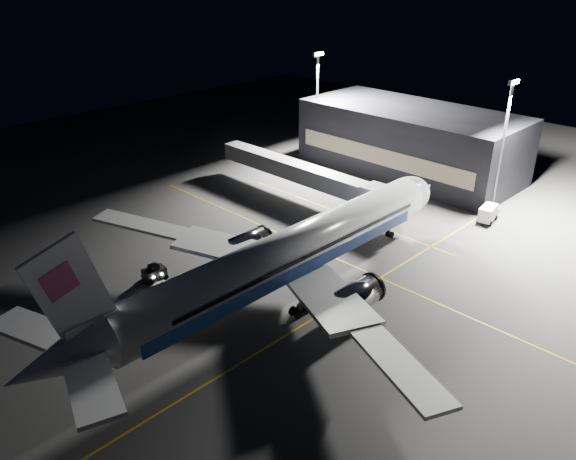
{
  "coord_description": "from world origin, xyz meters",
  "views": [
    {
      "loc": [
        -41.75,
        -40.66,
        36.38
      ],
      "look_at": [
        2.91,
        3.38,
        6.0
      ],
      "focal_mm": 35.0,
      "sensor_mm": 36.0,
      "label": 1
    }
  ],
  "objects_px": {
    "floodlight_mast_south": "(504,135)",
    "safety_cone_b": "(227,281)",
    "safety_cone_c": "(211,296)",
    "floodlight_mast_north": "(317,96)",
    "service_truck": "(489,213)",
    "baggage_tug": "(154,272)",
    "safety_cone_a": "(248,264)",
    "jet_bridge": "(306,174)",
    "airliner": "(285,256)"
  },
  "relations": [
    {
      "from": "airliner",
      "to": "jet_bridge",
      "type": "relative_size",
      "value": 1.79
    },
    {
      "from": "baggage_tug",
      "to": "safety_cone_b",
      "type": "xyz_separation_m",
      "value": [
        5.69,
        -7.27,
        -0.64
      ]
    },
    {
      "from": "floodlight_mast_north",
      "to": "baggage_tug",
      "type": "height_order",
      "value": "floodlight_mast_north"
    },
    {
      "from": "jet_bridge",
      "to": "floodlight_mast_north",
      "type": "height_order",
      "value": "floodlight_mast_north"
    },
    {
      "from": "airliner",
      "to": "service_truck",
      "type": "xyz_separation_m",
      "value": [
        36.85,
        -7.49,
        -3.82
      ]
    },
    {
      "from": "safety_cone_c",
      "to": "safety_cone_b",
      "type": "bearing_deg",
      "value": 21.52
    },
    {
      "from": "airliner",
      "to": "floodlight_mast_north",
      "type": "relative_size",
      "value": 2.97
    },
    {
      "from": "safety_cone_b",
      "to": "safety_cone_c",
      "type": "distance_m",
      "value": 3.83
    },
    {
      "from": "floodlight_mast_south",
      "to": "baggage_tug",
      "type": "bearing_deg",
      "value": 158.11
    },
    {
      "from": "safety_cone_b",
      "to": "jet_bridge",
      "type": "bearing_deg",
      "value": 22.97
    },
    {
      "from": "floodlight_mast_south",
      "to": "safety_cone_c",
      "type": "height_order",
      "value": "floodlight_mast_south"
    },
    {
      "from": "baggage_tug",
      "to": "safety_cone_b",
      "type": "relative_size",
      "value": 5.33
    },
    {
      "from": "safety_cone_c",
      "to": "jet_bridge",
      "type": "bearing_deg",
      "value": 22.8
    },
    {
      "from": "airliner",
      "to": "jet_bridge",
      "type": "bearing_deg",
      "value": 38.04
    },
    {
      "from": "floodlight_mast_south",
      "to": "safety_cone_b",
      "type": "relative_size",
      "value": 37.74
    },
    {
      "from": "service_truck",
      "to": "floodlight_mast_north",
      "type": "bearing_deg",
      "value": 74.93
    },
    {
      "from": "service_truck",
      "to": "baggage_tug",
      "type": "xyz_separation_m",
      "value": [
        -45.9,
        21.61,
        -0.42
      ]
    },
    {
      "from": "floodlight_mast_south",
      "to": "safety_cone_c",
      "type": "relative_size",
      "value": 34.98
    },
    {
      "from": "floodlight_mast_north",
      "to": "floodlight_mast_south",
      "type": "xyz_separation_m",
      "value": [
        0.0,
        -38.0,
        0.0
      ]
    },
    {
      "from": "floodlight_mast_north",
      "to": "floodlight_mast_south",
      "type": "relative_size",
      "value": 1.0
    },
    {
      "from": "floodlight_mast_north",
      "to": "service_truck",
      "type": "height_order",
      "value": "floodlight_mast_north"
    },
    {
      "from": "floodlight_mast_south",
      "to": "baggage_tug",
      "type": "relative_size",
      "value": 7.08
    },
    {
      "from": "safety_cone_a",
      "to": "safety_cone_b",
      "type": "relative_size",
      "value": 0.97
    },
    {
      "from": "safety_cone_a",
      "to": "safety_cone_b",
      "type": "xyz_separation_m",
      "value": [
        -4.81,
        -1.35,
        0.01
      ]
    },
    {
      "from": "floodlight_mast_north",
      "to": "baggage_tug",
      "type": "bearing_deg",
      "value": -160.38
    },
    {
      "from": "jet_bridge",
      "to": "floodlight_mast_north",
      "type": "relative_size",
      "value": 1.66
    },
    {
      "from": "airliner",
      "to": "safety_cone_b",
      "type": "bearing_deg",
      "value": 116.1
    },
    {
      "from": "safety_cone_a",
      "to": "safety_cone_b",
      "type": "distance_m",
      "value": 5.0
    },
    {
      "from": "airliner",
      "to": "service_truck",
      "type": "relative_size",
      "value": 11.93
    },
    {
      "from": "floodlight_mast_north",
      "to": "safety_cone_a",
      "type": "distance_m",
      "value": 47.77
    },
    {
      "from": "floodlight_mast_south",
      "to": "safety_cone_b",
      "type": "distance_m",
      "value": 47.82
    },
    {
      "from": "floodlight_mast_north",
      "to": "safety_cone_b",
      "type": "bearing_deg",
      "value": -150.51
    },
    {
      "from": "baggage_tug",
      "to": "floodlight_mast_south",
      "type": "bearing_deg",
      "value": -16.61
    },
    {
      "from": "floodlight_mast_north",
      "to": "safety_cone_c",
      "type": "distance_m",
      "value": 56.16
    },
    {
      "from": "floodlight_mast_south",
      "to": "floodlight_mast_north",
      "type": "bearing_deg",
      "value": 90.0
    },
    {
      "from": "airliner",
      "to": "safety_cone_c",
      "type": "bearing_deg",
      "value": 141.81
    },
    {
      "from": "floodlight_mast_north",
      "to": "service_truck",
      "type": "relative_size",
      "value": 4.02
    },
    {
      "from": "jet_bridge",
      "to": "service_truck",
      "type": "distance_m",
      "value": 29.2
    },
    {
      "from": "floodlight_mast_north",
      "to": "safety_cone_a",
      "type": "height_order",
      "value": "floodlight_mast_north"
    },
    {
      "from": "safety_cone_a",
      "to": "floodlight_mast_north",
      "type": "bearing_deg",
      "value": 30.97
    },
    {
      "from": "floodlight_mast_south",
      "to": "baggage_tug",
      "type": "distance_m",
      "value": 55.21
    },
    {
      "from": "service_truck",
      "to": "baggage_tug",
      "type": "bearing_deg",
      "value": 145.82
    },
    {
      "from": "service_truck",
      "to": "baggage_tug",
      "type": "height_order",
      "value": "service_truck"
    },
    {
      "from": "service_truck",
      "to": "safety_cone_b",
      "type": "relative_size",
      "value": 9.4
    },
    {
      "from": "floodlight_mast_south",
      "to": "safety_cone_b",
      "type": "xyz_separation_m",
      "value": [
        -44.43,
        12.87,
        -12.1
      ]
    },
    {
      "from": "airliner",
      "to": "jet_bridge",
      "type": "distance_m",
      "value": 29.31
    },
    {
      "from": "baggage_tug",
      "to": "safety_cone_a",
      "type": "xyz_separation_m",
      "value": [
        10.5,
        -5.91,
        -0.65
      ]
    },
    {
      "from": "airliner",
      "to": "floodlight_mast_south",
      "type": "height_order",
      "value": "floodlight_mast_south"
    },
    {
      "from": "floodlight_mast_north",
      "to": "safety_cone_c",
      "type": "height_order",
      "value": "floodlight_mast_north"
    },
    {
      "from": "floodlight_mast_south",
      "to": "safety_cone_b",
      "type": "bearing_deg",
      "value": 163.85
    }
  ]
}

